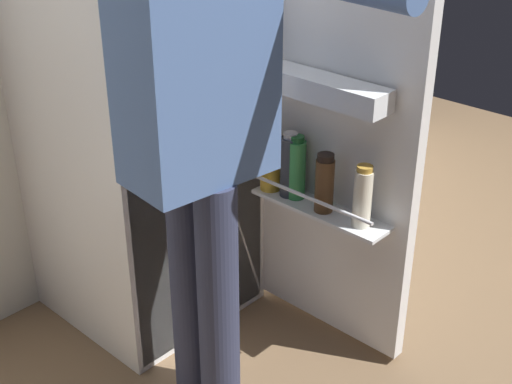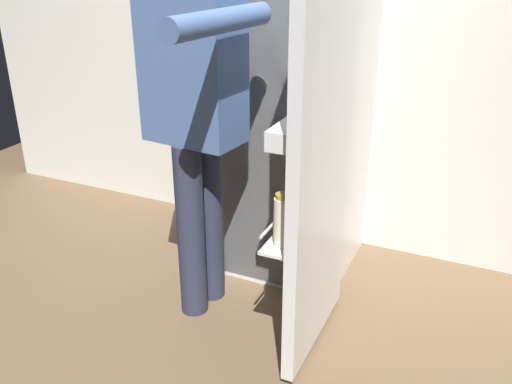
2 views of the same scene
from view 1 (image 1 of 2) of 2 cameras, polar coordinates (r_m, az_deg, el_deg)
name	(u,v)px [view 1 (image 1 of 2)]	position (r m, az deg, el deg)	size (l,w,h in m)	color
ground_plane	(257,364)	(2.49, 0.08, -13.62)	(5.51, 5.51, 0.00)	brown
refrigerator	(150,79)	(2.38, -8.51, 8.91)	(0.66, 1.20, 1.78)	white
person	(200,121)	(1.86, -4.51, 5.67)	(0.51, 0.72, 1.60)	#2D334C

